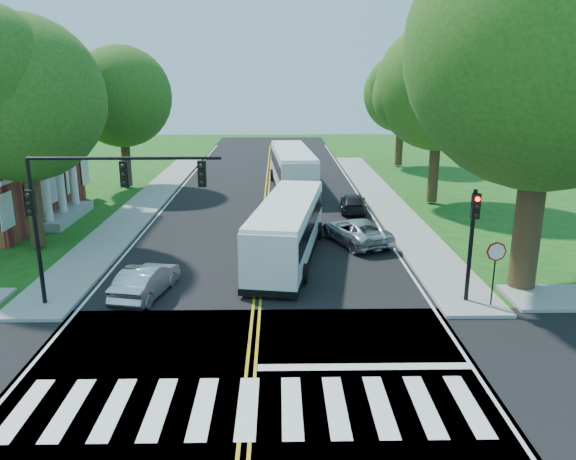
{
  "coord_description": "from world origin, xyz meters",
  "views": [
    {
      "loc": [
        0.86,
        -13.82,
        8.71
      ],
      "look_at": [
        1.26,
        8.74,
        2.4
      ],
      "focal_mm": 35.0,
      "sensor_mm": 36.0,
      "label": 1
    }
  ],
  "objects_px": {
    "hatchback": "(146,281)",
    "dark_sedan": "(353,203)",
    "signal_nw": "(95,196)",
    "signal_ne": "(473,231)",
    "bus_lead": "(288,228)",
    "bus_follow": "(292,168)",
    "suv": "(356,231)"
  },
  "relations": [
    {
      "from": "hatchback",
      "to": "dark_sedan",
      "type": "relative_size",
      "value": 1.0
    },
    {
      "from": "hatchback",
      "to": "signal_nw",
      "type": "bearing_deg",
      "value": 47.85
    },
    {
      "from": "signal_ne",
      "to": "dark_sedan",
      "type": "distance_m",
      "value": 15.62
    },
    {
      "from": "signal_ne",
      "to": "dark_sedan",
      "type": "bearing_deg",
      "value": 99.19
    },
    {
      "from": "signal_nw",
      "to": "dark_sedan",
      "type": "bearing_deg",
      "value": 52.78
    },
    {
      "from": "bus_lead",
      "to": "bus_follow",
      "type": "bearing_deg",
      "value": -82.96
    },
    {
      "from": "hatchback",
      "to": "suv",
      "type": "height_order",
      "value": "suv"
    },
    {
      "from": "signal_nw",
      "to": "signal_ne",
      "type": "distance_m",
      "value": 14.13
    },
    {
      "from": "hatchback",
      "to": "bus_lead",
      "type": "bearing_deg",
      "value": -128.99
    },
    {
      "from": "signal_ne",
      "to": "suv",
      "type": "height_order",
      "value": "signal_ne"
    },
    {
      "from": "signal_ne",
      "to": "signal_nw",
      "type": "bearing_deg",
      "value": -179.95
    },
    {
      "from": "signal_ne",
      "to": "bus_follow",
      "type": "distance_m",
      "value": 23.41
    },
    {
      "from": "signal_nw",
      "to": "suv",
      "type": "relative_size",
      "value": 1.48
    },
    {
      "from": "signal_ne",
      "to": "suv",
      "type": "xyz_separation_m",
      "value": [
        -3.25,
        8.15,
        -2.28
      ]
    },
    {
      "from": "signal_nw",
      "to": "bus_follow",
      "type": "bearing_deg",
      "value": 70.88
    },
    {
      "from": "bus_follow",
      "to": "dark_sedan",
      "type": "height_order",
      "value": "bus_follow"
    },
    {
      "from": "suv",
      "to": "dark_sedan",
      "type": "xyz_separation_m",
      "value": [
        0.78,
        7.09,
        -0.09
      ]
    },
    {
      "from": "bus_lead",
      "to": "dark_sedan",
      "type": "bearing_deg",
      "value": -105.81
    },
    {
      "from": "bus_follow",
      "to": "suv",
      "type": "distance_m",
      "value": 14.71
    },
    {
      "from": "signal_nw",
      "to": "suv",
      "type": "bearing_deg",
      "value": 37.07
    },
    {
      "from": "hatchback",
      "to": "suv",
      "type": "bearing_deg",
      "value": -131.4
    },
    {
      "from": "signal_ne",
      "to": "hatchback",
      "type": "distance_m",
      "value": 12.94
    },
    {
      "from": "suv",
      "to": "signal_ne",
      "type": "bearing_deg",
      "value": 91.13
    },
    {
      "from": "signal_ne",
      "to": "hatchback",
      "type": "relative_size",
      "value": 1.1
    },
    {
      "from": "hatchback",
      "to": "suv",
      "type": "xyz_separation_m",
      "value": [
        9.44,
        7.16,
        0.01
      ]
    },
    {
      "from": "bus_lead",
      "to": "hatchback",
      "type": "relative_size",
      "value": 2.82
    },
    {
      "from": "bus_lead",
      "to": "bus_follow",
      "type": "height_order",
      "value": "bus_follow"
    },
    {
      "from": "signal_nw",
      "to": "bus_lead",
      "type": "xyz_separation_m",
      "value": [
        7.16,
        5.8,
        -2.86
      ]
    },
    {
      "from": "bus_lead",
      "to": "dark_sedan",
      "type": "relative_size",
      "value": 2.82
    },
    {
      "from": "suv",
      "to": "bus_lead",
      "type": "bearing_deg",
      "value": 12.4
    },
    {
      "from": "dark_sedan",
      "to": "hatchback",
      "type": "bearing_deg",
      "value": 59.65
    },
    {
      "from": "signal_nw",
      "to": "dark_sedan",
      "type": "xyz_separation_m",
      "value": [
        11.59,
        15.26,
        -3.79
      ]
    }
  ]
}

